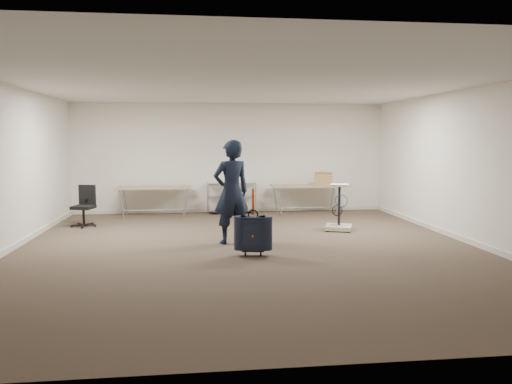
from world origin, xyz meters
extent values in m
plane|color=#3F3126|center=(0.00, 0.00, 0.00)|extent=(9.00, 9.00, 0.00)
plane|color=silver|center=(0.00, 4.50, 1.40)|extent=(8.00, 0.00, 8.00)
plane|color=silver|center=(0.00, -4.50, 1.40)|extent=(8.00, 0.00, 8.00)
plane|color=silver|center=(-4.00, 0.00, 1.40)|extent=(0.00, 9.00, 9.00)
plane|color=silver|center=(4.00, 0.00, 1.40)|extent=(0.00, 9.00, 9.00)
plane|color=silver|center=(0.00, 0.00, 2.80)|extent=(8.00, 8.00, 0.00)
cube|color=silver|center=(0.00, 4.49, 0.05)|extent=(8.00, 0.02, 0.10)
cube|color=silver|center=(-3.99, 0.00, 0.05)|extent=(0.02, 9.00, 0.10)
cube|color=silver|center=(3.99, 0.00, 0.05)|extent=(0.02, 9.00, 0.10)
cube|color=#98875D|center=(-1.90, 3.95, 0.71)|extent=(1.80, 0.75, 0.03)
cylinder|color=#919398|center=(-1.90, 3.95, 0.15)|extent=(1.50, 0.02, 0.02)
cylinder|color=#919398|center=(-2.65, 3.65, 0.35)|extent=(0.13, 0.04, 0.69)
cylinder|color=#919398|center=(-1.15, 3.65, 0.35)|extent=(0.13, 0.04, 0.69)
cylinder|color=#919398|center=(-2.65, 4.25, 0.35)|extent=(0.13, 0.04, 0.69)
cylinder|color=#919398|center=(-1.15, 4.25, 0.35)|extent=(0.13, 0.04, 0.69)
cube|color=#98875D|center=(1.90, 3.95, 0.71)|extent=(1.80, 0.75, 0.03)
cylinder|color=#919398|center=(1.90, 3.95, 0.15)|extent=(1.50, 0.02, 0.02)
cylinder|color=#919398|center=(1.15, 3.65, 0.35)|extent=(0.13, 0.04, 0.69)
cylinder|color=#919398|center=(2.65, 3.65, 0.35)|extent=(0.13, 0.04, 0.69)
cylinder|color=#919398|center=(1.15, 4.25, 0.35)|extent=(0.13, 0.04, 0.69)
cylinder|color=#919398|center=(2.65, 4.25, 0.35)|extent=(0.13, 0.04, 0.69)
cylinder|color=silver|center=(-0.60, 3.98, 0.40)|extent=(0.02, 0.02, 0.80)
cylinder|color=silver|center=(0.60, 3.98, 0.40)|extent=(0.02, 0.02, 0.80)
cylinder|color=silver|center=(-0.60, 4.42, 0.40)|extent=(0.02, 0.02, 0.80)
cylinder|color=silver|center=(0.60, 4.42, 0.40)|extent=(0.02, 0.02, 0.80)
cube|color=silver|center=(0.00, 4.20, 0.10)|extent=(1.20, 0.45, 0.02)
cube|color=silver|center=(0.00, 4.20, 0.45)|extent=(1.20, 0.45, 0.02)
cube|color=silver|center=(0.00, 4.20, 0.78)|extent=(1.20, 0.45, 0.01)
imported|color=black|center=(-0.26, 0.55, 0.94)|extent=(0.79, 0.65, 1.87)
cube|color=black|center=(0.02, -0.51, 0.38)|extent=(0.43, 0.29, 0.54)
cube|color=black|center=(0.02, -0.48, 0.09)|extent=(0.38, 0.21, 0.03)
cylinder|color=black|center=(-0.11, -0.49, 0.04)|extent=(0.04, 0.08, 0.07)
cylinder|color=black|center=(0.14, -0.52, 0.04)|extent=(0.04, 0.08, 0.07)
torus|color=black|center=(0.02, -0.51, 0.68)|extent=(0.17, 0.05, 0.17)
cube|color=#E4420C|center=(0.02, -0.48, 0.88)|extent=(0.04, 0.01, 0.42)
cylinder|color=black|center=(-3.31, 2.65, 0.04)|extent=(0.54, 0.54, 0.08)
cylinder|color=black|center=(-3.31, 2.65, 0.23)|extent=(0.05, 0.05, 0.36)
cube|color=black|center=(-3.31, 2.65, 0.42)|extent=(0.51, 0.51, 0.07)
cube|color=black|center=(-3.26, 2.84, 0.68)|extent=(0.38, 0.15, 0.43)
cube|color=beige|center=(2.05, 1.56, 0.06)|extent=(0.67, 0.67, 0.08)
cylinder|color=black|center=(1.84, 1.35, 0.02)|extent=(0.06, 0.06, 0.04)
cylinder|color=black|center=(2.05, 1.62, 0.52)|extent=(0.05, 0.05, 0.84)
cube|color=beige|center=(2.05, 1.56, 0.94)|extent=(0.45, 0.42, 0.04)
torus|color=#2246AE|center=(2.10, 1.48, 0.63)|extent=(0.29, 0.19, 0.26)
cube|color=#8B5F40|center=(2.31, 3.86, 0.89)|extent=(0.51, 0.44, 0.32)
camera|label=1|loc=(-0.88, -8.38, 1.87)|focal=35.00mm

